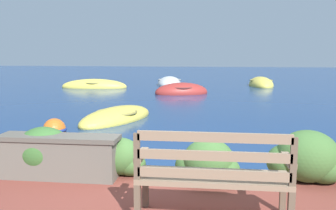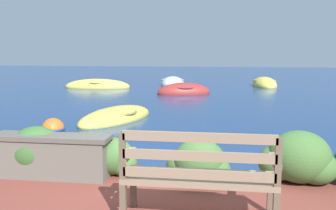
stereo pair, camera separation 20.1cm
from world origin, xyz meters
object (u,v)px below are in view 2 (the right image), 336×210
(rowboat_far, at_px, (97,87))
(rowboat_distant, at_px, (265,85))
(rowboat_outer, at_px, (173,84))
(rowboat_mid, at_px, (184,92))
(rowboat_nearest, at_px, (116,118))
(park_bench, at_px, (199,174))
(mooring_buoy, at_px, (53,129))

(rowboat_far, bearing_deg, rowboat_distant, -170.65)
(rowboat_far, height_order, rowboat_outer, rowboat_outer)
(rowboat_mid, distance_m, rowboat_outer, 4.32)
(rowboat_nearest, xyz_separation_m, rowboat_mid, (1.21, 6.49, 0.02))
(rowboat_distant, bearing_deg, rowboat_nearest, -29.56)
(park_bench, distance_m, rowboat_distant, 17.27)
(rowboat_nearest, bearing_deg, rowboat_outer, -160.51)
(rowboat_distant, bearing_deg, rowboat_mid, -46.71)
(rowboat_far, xyz_separation_m, mooring_buoy, (2.47, -10.42, 0.02))
(park_bench, relative_size, rowboat_distant, 0.52)
(rowboat_mid, bearing_deg, rowboat_distant, 29.31)
(park_bench, distance_m, rowboat_outer, 17.19)
(rowboat_far, bearing_deg, rowboat_nearest, 107.24)
(mooring_buoy, bearing_deg, rowboat_outer, 84.73)
(park_bench, xyz_separation_m, mooring_buoy, (-3.63, 4.52, -0.61))
(park_bench, height_order, rowboat_distant, park_bench)
(rowboat_mid, relative_size, mooring_buoy, 4.55)
(rowboat_mid, xyz_separation_m, mooring_buoy, (-2.19, -8.29, 0.02))
(rowboat_mid, relative_size, rowboat_outer, 0.85)
(park_bench, xyz_separation_m, rowboat_mid, (-1.44, 12.81, -0.63))
(rowboat_far, relative_size, mooring_buoy, 6.01)
(rowboat_nearest, bearing_deg, rowboat_distant, 174.82)
(rowboat_nearest, height_order, rowboat_outer, rowboat_outer)
(rowboat_nearest, distance_m, rowboat_far, 9.28)
(rowboat_far, bearing_deg, mooring_buoy, 98.70)
(park_bench, relative_size, mooring_buoy, 2.64)
(park_bench, height_order, rowboat_far, park_bench)
(rowboat_nearest, relative_size, rowboat_distant, 1.08)
(rowboat_mid, bearing_deg, park_bench, -101.57)
(rowboat_mid, distance_m, rowboat_distant, 5.80)
(rowboat_mid, distance_m, rowboat_far, 5.12)
(mooring_buoy, bearing_deg, rowboat_distant, 63.99)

